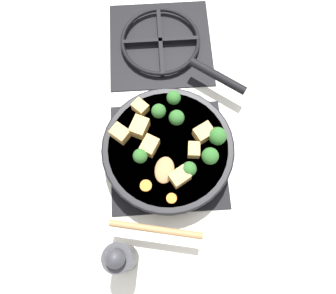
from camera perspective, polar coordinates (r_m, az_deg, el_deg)
The scene contains 22 objects.
ground_plane at distance 0.89m, azimuth 0.00°, elevation -1.56°, with size 2.40×2.40×0.00m, color silver.
front_burner_grate at distance 0.88m, azimuth 0.00°, elevation -1.33°, with size 0.31×0.31×0.03m.
rear_burner_grate at distance 1.05m, azimuth -1.33°, elevation 17.78°, with size 0.31×0.31×0.03m.
skillet_pan at distance 0.84m, azimuth 0.09°, elevation -0.34°, with size 0.40×0.43×0.05m.
wooden_spoon at distance 0.78m, azimuth -1.42°, elevation -9.50°, with size 0.22×0.21×0.02m.
tofu_cube_center_large at distance 0.81m, azimuth -3.22°, elevation 0.27°, with size 0.04×0.04×0.04m, color tan.
tofu_cube_near_handle at distance 0.82m, azimuth -8.31°, elevation 2.34°, with size 0.04×0.03×0.03m, color tan.
tofu_cube_east_chunk at distance 0.85m, azimuth -4.84°, elevation 6.89°, with size 0.04×0.03×0.03m, color tan.
tofu_cube_west_chunk at distance 0.82m, azimuth 6.22°, elevation 2.43°, with size 0.05×0.04×0.04m, color tan.
tofu_cube_back_piece at distance 0.82m, azimuth -4.99°, elevation 3.45°, with size 0.05×0.04×0.04m, color tan.
tofu_cube_front_piece at distance 0.81m, azimuth 4.52°, elevation -0.52°, with size 0.04×0.03×0.03m, color tan.
tofu_cube_mid_small at distance 0.78m, azimuth 2.04°, elevation -5.22°, with size 0.04×0.04×0.04m, color tan.
broccoli_floret_near_spoon at distance 0.79m, azimuth -4.84°, elevation -1.57°, with size 0.04×0.04×0.04m.
broccoli_floret_center_top at distance 0.82m, azimuth 1.51°, elevation 5.11°, with size 0.04×0.04×0.05m.
broccoli_floret_east_rim at distance 0.81m, azimuth 8.62°, elevation 1.88°, with size 0.05×0.05×0.05m.
broccoli_floret_west_rim at distance 0.85m, azimuth 0.99°, elevation 8.56°, with size 0.04×0.04×0.04m.
broccoli_floret_north_edge at distance 0.78m, azimuth 3.70°, elevation -3.84°, with size 0.04×0.04×0.04m.
broccoli_floret_south_cluster at distance 0.79m, azimuth 7.35°, elevation -1.57°, with size 0.04×0.04×0.05m.
broccoli_floret_mid_floret at distance 0.83m, azimuth -1.63°, elevation 6.25°, with size 0.04×0.04×0.04m.
carrot_slice_orange_thin at distance 0.80m, azimuth -3.88°, elevation -6.72°, with size 0.03×0.03×0.01m, color orange.
carrot_slice_near_center at distance 0.79m, azimuth 0.39°, elevation -8.94°, with size 0.03×0.03×0.01m, color orange.
pepper_mill at distance 0.77m, azimuth -8.12°, elevation -18.61°, with size 0.06×0.06×0.20m.
Camera 1 is at (-0.02, -0.26, 0.86)m, focal length 35.00 mm.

